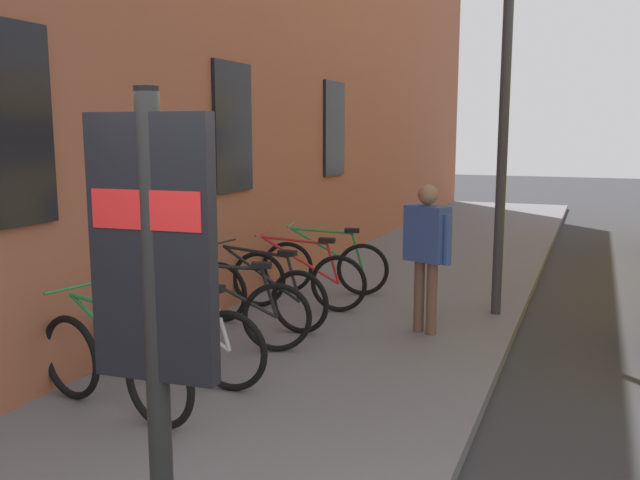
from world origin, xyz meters
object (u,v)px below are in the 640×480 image
(bicycle_nearest_sign, at_px, (227,314))
(street_lamp, at_px, (507,45))
(transit_info_sign, at_px, (154,285))
(pedestrian_near_bus, at_px, (427,243))
(bicycle_mid_rack, at_px, (113,366))
(bicycle_far_end, at_px, (299,279))
(bicycle_end_of_row, at_px, (178,341))
(bicycle_leaning_wall, at_px, (326,266))
(bicycle_by_door, at_px, (260,294))

(bicycle_nearest_sign, distance_m, street_lamp, 4.47)
(transit_info_sign, height_order, pedestrian_near_bus, transit_info_sign)
(bicycle_mid_rack, xyz_separation_m, pedestrian_near_bus, (3.09, -1.78, 0.63))
(transit_info_sign, bearing_deg, bicycle_far_end, 18.10)
(transit_info_sign, bearing_deg, bicycle_mid_rack, 44.09)
(bicycle_end_of_row, bearing_deg, transit_info_sign, -146.93)
(bicycle_leaning_wall, xyz_separation_m, pedestrian_near_bus, (-1.28, -1.71, 0.63))
(bicycle_far_end, bearing_deg, bicycle_nearest_sign, 179.77)
(transit_info_sign, height_order, street_lamp, street_lamp)
(bicycle_end_of_row, xyz_separation_m, bicycle_far_end, (2.73, 0.05, 0.00))
(bicycle_by_door, height_order, bicycle_far_end, same)
(bicycle_nearest_sign, bearing_deg, bicycle_mid_rack, 178.32)
(bicycle_leaning_wall, bearing_deg, bicycle_by_door, 177.19)
(transit_info_sign, relative_size, street_lamp, 0.44)
(bicycle_leaning_wall, relative_size, pedestrian_near_bus, 1.04)
(bicycle_mid_rack, distance_m, bicycle_by_door, 2.57)
(bicycle_by_door, height_order, transit_info_sign, transit_info_sign)
(bicycle_mid_rack, relative_size, bicycle_far_end, 0.99)
(bicycle_end_of_row, height_order, bicycle_far_end, same)
(bicycle_far_end, xyz_separation_m, street_lamp, (0.74, -2.34, 2.84))
(bicycle_nearest_sign, xyz_separation_m, bicycle_far_end, (1.79, -0.01, 0.00))
(bicycle_nearest_sign, distance_m, transit_info_sign, 4.14)
(street_lamp, bearing_deg, bicycle_mid_rack, 150.36)
(bicycle_leaning_wall, relative_size, street_lamp, 0.32)
(bicycle_end_of_row, relative_size, bicycle_leaning_wall, 1.02)
(bicycle_mid_rack, xyz_separation_m, street_lamp, (4.22, -2.40, 2.84))
(bicycle_nearest_sign, bearing_deg, bicycle_far_end, -0.23)
(bicycle_by_door, distance_m, street_lamp, 4.08)
(bicycle_end_of_row, xyz_separation_m, bicycle_leaning_wall, (3.62, 0.04, 0.00))
(bicycle_by_door, distance_m, bicycle_leaning_wall, 1.80)
(bicycle_by_door, relative_size, transit_info_sign, 0.74)
(bicycle_leaning_wall, height_order, pedestrian_near_bus, pedestrian_near_bus)
(bicycle_far_end, bearing_deg, pedestrian_near_bus, -102.72)
(bicycle_mid_rack, bearing_deg, transit_info_sign, -135.91)
(bicycle_leaning_wall, distance_m, transit_info_sign, 6.58)
(bicycle_mid_rack, distance_m, transit_info_sign, 2.86)
(bicycle_leaning_wall, bearing_deg, street_lamp, -93.73)
(bicycle_nearest_sign, bearing_deg, bicycle_by_door, 4.89)
(bicycle_leaning_wall, bearing_deg, pedestrian_near_bus, -126.80)
(bicycle_end_of_row, relative_size, transit_info_sign, 0.74)
(bicycle_mid_rack, distance_m, bicycle_end_of_row, 0.75)
(bicycle_end_of_row, xyz_separation_m, transit_info_sign, (-2.61, -1.70, 1.21))
(bicycle_leaning_wall, bearing_deg, transit_info_sign, -164.41)
(bicycle_mid_rack, relative_size, bicycle_end_of_row, 0.99)
(bicycle_end_of_row, distance_m, street_lamp, 5.04)
(bicycle_far_end, bearing_deg, bicycle_mid_rack, 179.06)
(bicycle_end_of_row, bearing_deg, bicycle_mid_rack, 172.09)
(transit_info_sign, bearing_deg, pedestrian_near_bus, 0.29)
(bicycle_end_of_row, distance_m, pedestrian_near_bus, 2.94)
(street_lamp, bearing_deg, pedestrian_near_bus, 151.04)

